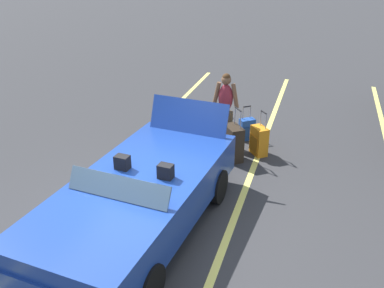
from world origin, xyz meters
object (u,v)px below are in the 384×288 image
Objects in this scene: suitcase_small_carryon at (247,129)px; traveler_person at (225,106)px; convertible_car at (132,206)px; suitcase_large_black at (233,143)px; duffel_bag at (225,125)px; suitcase_medium_bright at (259,141)px.

traveler_person is (0.46, -0.42, 0.68)m from suitcase_small_carryon.
suitcase_small_carryon is at bearing 172.00° from convertible_car.
suitcase_large_black is 0.89m from traveler_person.
suitcase_large_black is 1.08m from suitcase_small_carryon.
suitcase_small_carryon is (-4.10, 0.96, -0.34)m from convertible_car.
suitcase_large_black is at bearing 19.05° from duffel_bag.
suitcase_medium_bright is (-0.41, 0.47, -0.06)m from suitcase_large_black.
suitcase_small_carryon is at bearing 60.27° from duffel_bag.
convertible_car is 3.69m from suitcase_medium_bright.
traveler_person is at bearing -81.64° from suitcase_small_carryon.
suitcase_medium_bright is (-3.43, 1.33, -0.28)m from convertible_car.
suitcase_medium_bright is at bearing 43.85° from duffel_bag.
traveler_person is (0.79, 0.16, 0.77)m from duffel_bag.
duffel_bag is at bearing -179.74° from convertible_car.
traveler_person reaches higher than suitcase_small_carryon.
suitcase_small_carryon is 0.48× the size of traveler_person.
duffel_bag is (-0.33, -0.58, -0.09)m from suitcase_small_carryon.
traveler_person is (-0.62, -0.33, 0.56)m from suitcase_large_black.
convertible_car is 3.70m from traveler_person.
suitcase_large_black is 1.50m from duffel_bag.
suitcase_small_carryon is at bearing -132.42° from suitcase_large_black.
traveler_person reaches higher than suitcase_medium_bright.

